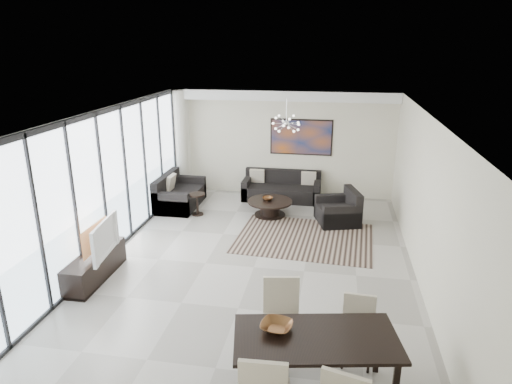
% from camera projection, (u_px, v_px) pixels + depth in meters
% --- Properties ---
extents(room_shell, '(6.00, 9.00, 2.90)m').
position_uv_depth(room_shell, '(279.00, 197.00, 8.19)').
color(room_shell, '#A8A39B').
rests_on(room_shell, ground).
extents(window_wall, '(0.37, 8.95, 2.90)m').
position_uv_depth(window_wall, '(107.00, 186.00, 8.72)').
color(window_wall, silver).
rests_on(window_wall, floor).
extents(soffit, '(5.98, 0.40, 0.26)m').
position_uv_depth(soffit, '(283.00, 95.00, 11.87)').
color(soffit, white).
rests_on(soffit, room_shell).
extents(painting, '(1.68, 0.04, 0.98)m').
position_uv_depth(painting, '(301.00, 137.00, 12.30)').
color(painting, '#B05218').
rests_on(painting, room_shell).
extents(chandelier, '(0.66, 0.66, 0.71)m').
position_uv_depth(chandelier, '(286.00, 123.00, 10.27)').
color(chandelier, silver).
rests_on(chandelier, room_shell).
extents(rug, '(3.04, 2.41, 0.01)m').
position_uv_depth(rug, '(304.00, 238.00, 10.01)').
color(rug, black).
rests_on(rug, floor).
extents(coffee_table, '(1.10, 1.10, 0.38)m').
position_uv_depth(coffee_table, '(270.00, 207.00, 11.26)').
color(coffee_table, black).
rests_on(coffee_table, floor).
extents(bowl_coffee, '(0.27, 0.27, 0.08)m').
position_uv_depth(bowl_coffee, '(268.00, 199.00, 11.22)').
color(bowl_coffee, brown).
rests_on(bowl_coffee, coffee_table).
extents(sofa_main, '(2.09, 0.85, 0.76)m').
position_uv_depth(sofa_main, '(282.00, 190.00, 12.43)').
color(sofa_main, black).
rests_on(sofa_main, floor).
extents(loveseat, '(0.93, 1.66, 0.83)m').
position_uv_depth(loveseat, '(178.00, 196.00, 11.90)').
color(loveseat, black).
rests_on(loveseat, floor).
extents(armchair, '(1.14, 1.17, 0.80)m').
position_uv_depth(armchair, '(339.00, 212.00, 10.78)').
color(armchair, black).
rests_on(armchair, floor).
extents(side_table, '(0.40, 0.40, 0.55)m').
position_uv_depth(side_table, '(197.00, 201.00, 11.25)').
color(side_table, black).
rests_on(side_table, floor).
extents(tv_console, '(0.45, 1.59, 0.50)m').
position_uv_depth(tv_console, '(95.00, 266.00, 8.24)').
color(tv_console, black).
rests_on(tv_console, floor).
extents(television, '(0.27, 1.13, 0.64)m').
position_uv_depth(television, '(99.00, 238.00, 8.02)').
color(television, gray).
rests_on(television, tv_console).
extents(dining_table, '(2.08, 1.31, 0.81)m').
position_uv_depth(dining_table, '(316.00, 343.00, 5.38)').
color(dining_table, black).
rests_on(dining_table, floor).
extents(dining_chair_nw, '(0.57, 0.57, 1.08)m').
position_uv_depth(dining_chair_nw, '(281.00, 311.00, 6.21)').
color(dining_chair_nw, '#BBB39B').
rests_on(dining_chair_nw, floor).
extents(dining_chair_ne, '(0.46, 0.46, 0.93)m').
position_uv_depth(dining_chair_ne, '(358.00, 324.00, 6.05)').
color(dining_chair_ne, '#BBB39B').
rests_on(dining_chair_ne, floor).
extents(bowl_dining, '(0.44, 0.44, 0.09)m').
position_uv_depth(bowl_dining, '(276.00, 327.00, 5.47)').
color(bowl_dining, brown).
rests_on(bowl_dining, dining_table).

